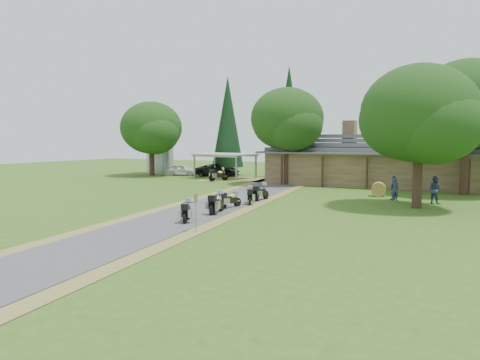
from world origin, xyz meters
The scene contains 24 objects.
ground centered at (0.00, 0.00, 0.00)m, with size 120.00×120.00×0.00m, color #325A19.
driveway centered at (-0.50, 4.00, 0.00)m, with size 46.00×46.00×0.00m, color #4E4E51.
lodge centered at (6.00, 24.00, 2.45)m, with size 21.40×9.40×4.90m, color brown, non-canonical shape.
silo centered at (-21.78, 26.65, 3.54)m, with size 3.49×3.49×7.08m, color gray.
carport centered at (-10.41, 23.41, 1.39)m, with size 6.42×4.28×2.78m, color silver, non-canonical shape.
car_white_sedan centered at (-17.08, 24.80, 0.86)m, with size 5.16×2.18×1.72m, color silver.
car_dark_suv centered at (-12.89, 26.04, 1.08)m, with size 5.64×2.40×2.16m, color black.
motorcycle_row_a centered at (1.21, -1.23, 0.59)m, with size 1.73×0.57×1.19m, color #1E3097, non-canonical shape.
motorcycle_row_b centered at (1.26, 1.82, 0.66)m, with size 1.94×0.63×1.33m, color #97989E, non-canonical shape.
motorcycle_row_c centered at (0.90, 4.10, 0.58)m, with size 1.69×0.55×1.16m, color yellow, non-canonical shape.
motorcycle_row_d centered at (1.16, 6.38, 0.59)m, with size 1.74×0.57×1.19m, color orange, non-canonical shape.
motorcycle_row_e centered at (1.04, 8.37, 0.62)m, with size 1.80×0.59×1.23m, color black, non-canonical shape.
motorcycle_carport_a centered at (-9.46, 20.36, 0.69)m, with size 2.03×0.66×1.39m, color yellow, non-canonical shape.
person_a centered at (9.50, 12.53, 0.97)m, with size 0.55×0.40×1.94m, color #35405F.
person_b centered at (12.14, 12.28, 1.11)m, with size 0.63×0.45×2.21m, color #35405F.
person_c centered at (9.36, 13.16, 1.02)m, with size 0.58×0.42×2.03m, color #35405F.
hay_bale centered at (7.96, 14.76, 0.54)m, with size 1.08×1.08×0.99m, color olive.
sign_post centered at (3.17, -3.37, 0.91)m, with size 0.33×0.05×1.83m, color gray, non-canonical shape.
oak_lodge_left centered at (-1.75, 20.13, 5.09)m, with size 6.92×6.92×10.19m, color #16340F, non-canonical shape.
oak_lodge_right centered at (13.67, 18.76, 5.81)m, with size 7.74×7.74×11.63m, color #16340F, non-canonical shape.
oak_driveway centered at (11.32, 9.68, 4.81)m, with size 7.24×7.24×9.61m, color #16340F, non-canonical shape.
oak_silo centered at (-20.11, 22.85, 4.60)m, with size 7.27×7.27×9.19m, color #16340F, non-canonical shape.
cedar_near centered at (-4.73, 28.04, 6.31)m, with size 3.70×3.70×12.61m, color black.
cedar_far centered at (-12.66, 28.10, 5.96)m, with size 3.82×3.82×11.92m, color black.
Camera 1 is at (15.04, -21.56, 4.35)m, focal length 35.00 mm.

